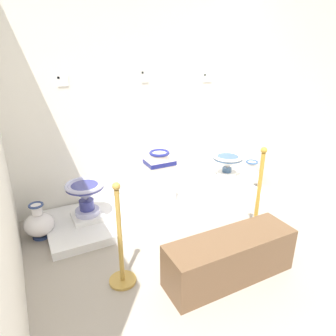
# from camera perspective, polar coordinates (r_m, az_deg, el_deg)

# --- Properties ---
(ground_plane) EXTENTS (5.23, 5.39, 0.02)m
(ground_plane) POSITION_cam_1_polar(r_m,az_deg,el_deg) (2.84, 12.40, -20.28)
(ground_plane) COLOR #A3998C
(wall_back) EXTENTS (3.43, 0.06, 3.00)m
(wall_back) POSITION_cam_1_polar(r_m,az_deg,el_deg) (3.80, -4.72, 16.02)
(wall_back) COLOR white
(wall_back) RESTS_ON ground_plane
(wall_right) EXTENTS (0.06, 2.79, 3.00)m
(wall_right) POSITION_cam_1_polar(r_m,az_deg,el_deg) (3.80, 28.60, 13.55)
(wall_right) COLOR white
(wall_right) RESTS_ON ground_plane
(display_platform) EXTENTS (2.73, 0.90, 0.09)m
(display_platform) POSITION_cam_1_polar(r_m,az_deg,el_deg) (3.79, -1.11, -7.07)
(display_platform) COLOR white
(display_platform) RESTS_ON ground_plane
(plinth_block_squat_floral) EXTENTS (0.34, 0.32, 0.05)m
(plinth_block_squat_floral) POSITION_cam_1_polar(r_m,az_deg,el_deg) (3.54, -14.91, -8.76)
(plinth_block_squat_floral) COLOR white
(plinth_block_squat_floral) RESTS_ON display_platform
(antique_toilet_squat_floral) EXTENTS (0.42, 0.42, 0.38)m
(antique_toilet_squat_floral) POSITION_cam_1_polar(r_m,az_deg,el_deg) (3.41, -15.36, -4.60)
(antique_toilet_squat_floral) COLOR #B0B2DB
(antique_toilet_squat_floral) RESTS_ON plinth_block_squat_floral
(plinth_block_leftmost) EXTENTS (0.29, 0.30, 0.18)m
(plinth_block_leftmost) POSITION_cam_1_polar(r_m,az_deg,el_deg) (3.73, -1.55, -5.31)
(plinth_block_leftmost) COLOR white
(plinth_block_leftmost) RESTS_ON display_platform
(antique_toilet_leftmost) EXTENTS (0.33, 0.25, 0.49)m
(antique_toilet_leftmost) POSITION_cam_1_polar(r_m,az_deg,el_deg) (3.59, -1.60, -0.52)
(antique_toilet_leftmost) COLOR white
(antique_toilet_leftmost) RESTS_ON plinth_block_leftmost
(plinth_block_pale_glazed) EXTENTS (0.36, 0.31, 0.21)m
(plinth_block_pale_glazed) POSITION_cam_1_polar(r_m,az_deg,el_deg) (4.14, 10.90, -2.55)
(plinth_block_pale_glazed) COLOR white
(plinth_block_pale_glazed) RESTS_ON display_platform
(antique_toilet_pale_glazed) EXTENTS (0.40, 0.40, 0.28)m
(antique_toilet_pale_glazed) POSITION_cam_1_polar(r_m,az_deg,el_deg) (4.04, 11.19, 1.25)
(antique_toilet_pale_glazed) COLOR white
(antique_toilet_pale_glazed) RESTS_ON plinth_block_pale_glazed
(info_placard_first) EXTENTS (0.12, 0.01, 0.11)m
(info_placard_first) POSITION_cam_1_polar(r_m,az_deg,el_deg) (3.51, -19.36, 15.31)
(info_placard_first) COLOR white
(info_placard_second) EXTENTS (0.09, 0.01, 0.14)m
(info_placard_second) POSITION_cam_1_polar(r_m,az_deg,el_deg) (3.77, -4.41, 16.94)
(info_placard_second) COLOR white
(info_placard_third) EXTENTS (0.14, 0.01, 0.11)m
(info_placard_third) POSITION_cam_1_polar(r_m,az_deg,el_deg) (4.20, 7.46, 16.63)
(info_placard_third) COLOR white
(decorative_vase_spare) EXTENTS (0.31, 0.31, 0.39)m
(decorative_vase_spare) POSITION_cam_1_polar(r_m,az_deg,el_deg) (3.48, -23.19, -9.66)
(decorative_vase_spare) COLOR navy
(decorative_vase_spare) RESTS_ON ground_plane
(decorative_vase_corner) EXTENTS (0.27, 0.27, 0.39)m
(decorative_vase_corner) POSITION_cam_1_polar(r_m,az_deg,el_deg) (4.48, 15.34, -1.44)
(decorative_vase_corner) COLOR #2E538F
(decorative_vase_corner) RESTS_ON ground_plane
(stanchion_post_near_left) EXTENTS (0.23, 0.23, 0.94)m
(stanchion_post_near_left) POSITION_cam_1_polar(r_m,az_deg,el_deg) (2.61, -8.89, -15.63)
(stanchion_post_near_left) COLOR #B68E3E
(stanchion_post_near_left) RESTS_ON ground_plane
(stanchion_post_near_right) EXTENTS (0.28, 0.28, 1.00)m
(stanchion_post_near_right) POSITION_cam_1_polar(r_m,az_deg,el_deg) (3.28, 16.32, -8.32)
(stanchion_post_near_right) COLOR gold
(stanchion_post_near_right) RESTS_ON ground_plane
(museum_bench) EXTENTS (1.16, 0.36, 0.40)m
(museum_bench) POSITION_cam_1_polar(r_m,az_deg,el_deg) (2.74, 11.63, -16.27)
(museum_bench) COLOR brown
(museum_bench) RESTS_ON ground_plane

